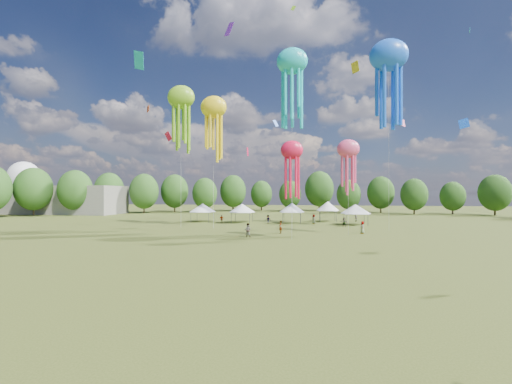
# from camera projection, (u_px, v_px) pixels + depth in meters

# --- Properties ---
(ground) EXTENTS (300.00, 300.00, 0.00)m
(ground) POSITION_uv_depth(u_px,v_px,m) (279.00, 357.00, 11.57)
(ground) COLOR #384416
(ground) RESTS_ON ground
(spectator_near) EXTENTS (0.94, 0.74, 1.87)m
(spectator_near) POSITION_uv_depth(u_px,v_px,m) (248.00, 230.00, 43.42)
(spectator_near) COLOR gray
(spectator_near) RESTS_ON ground
(spectators_far) EXTENTS (27.51, 23.39, 1.87)m
(spectators_far) POSITION_uv_depth(u_px,v_px,m) (310.00, 221.00, 58.53)
(spectators_far) COLOR gray
(spectators_far) RESTS_ON ground
(festival_tents) EXTENTS (35.80, 11.54, 4.23)m
(festival_tents) POSITION_uv_depth(u_px,v_px,m) (282.00, 208.00, 64.75)
(festival_tents) COLOR #47474C
(festival_tents) RESTS_ON ground
(show_kites) EXTENTS (39.60, 15.66, 30.42)m
(show_kites) POSITION_uv_depth(u_px,v_px,m) (296.00, 96.00, 52.03)
(show_kites) COLOR yellow
(show_kites) RESTS_ON ground
(small_kites) EXTENTS (69.64, 57.67, 46.17)m
(small_kites) POSITION_uv_depth(u_px,v_px,m) (299.00, 62.00, 55.84)
(small_kites) COLOR yellow
(small_kites) RESTS_ON ground
(treeline) EXTENTS (201.57, 95.24, 13.43)m
(treeline) POSITION_uv_depth(u_px,v_px,m) (286.00, 191.00, 73.94)
(treeline) COLOR #38281C
(treeline) RESTS_ON ground
(hangar) EXTENTS (40.00, 12.00, 8.00)m
(hangar) POSITION_uv_depth(u_px,v_px,m) (54.00, 200.00, 94.05)
(hangar) COLOR gray
(hangar) RESTS_ON ground
(radome) EXTENTS (9.00, 9.00, 16.00)m
(radome) POSITION_uv_depth(u_px,v_px,m) (24.00, 180.00, 102.53)
(radome) COLOR white
(radome) RESTS_ON ground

